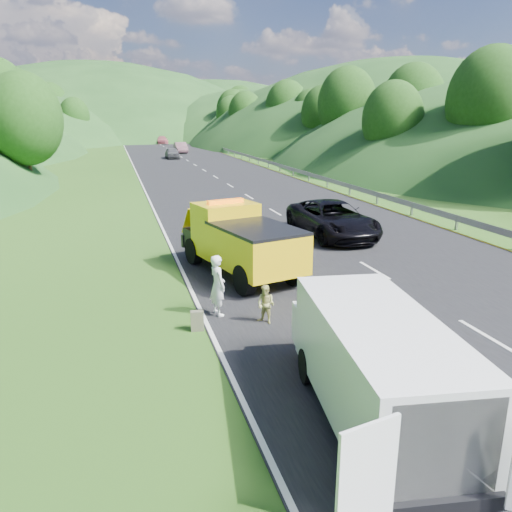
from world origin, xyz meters
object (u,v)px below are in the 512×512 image
object	(u,v)px
white_van	(375,362)
spare_tire	(430,487)
passing_suv	(332,236)
worker	(408,439)
child	(266,323)
woman	(218,315)
suitcase	(197,321)
tow_truck	(240,240)

from	to	relation	value
white_van	spare_tire	xyz separation A→B (m)	(0.05, -1.84, -1.22)
white_van	passing_suv	bearing A→B (deg)	76.77
spare_tire	worker	bearing A→B (deg)	73.67
spare_tire	passing_suv	xyz separation A→B (m)	(5.39, 15.76, 0.00)
spare_tire	passing_suv	bearing A→B (deg)	71.13
white_van	child	world-z (taller)	white_van
spare_tire	white_van	bearing A→B (deg)	91.42
worker	spare_tire	world-z (taller)	worker
woman	passing_suv	size ratio (longest dim) A/B	0.30
child	suitcase	xyz separation A→B (m)	(-1.90, 0.06, 0.28)
child	tow_truck	bearing A→B (deg)	133.55
passing_suv	child	bearing A→B (deg)	-125.36
suitcase	passing_suv	bearing A→B (deg)	48.46
woman	passing_suv	xyz separation A→B (m)	(7.17, 8.05, 0.00)
tow_truck	worker	distance (m)	10.33
worker	suitcase	size ratio (longest dim) A/B	2.98
white_van	worker	bearing A→B (deg)	-53.37
woman	passing_suv	bearing A→B (deg)	-54.77
white_van	spare_tire	world-z (taller)	white_van
child	woman	bearing A→B (deg)	-171.49
woman	worker	xyz separation A→B (m)	(2.12, -6.57, 0.00)
white_van	passing_suv	xyz separation A→B (m)	(5.44, 13.92, -1.22)
child	passing_suv	size ratio (longest dim) A/B	0.18
woman	child	distance (m)	1.50
passing_suv	worker	bearing A→B (deg)	-110.67
tow_truck	suitcase	distance (m)	5.22
suitcase	child	bearing A→B (deg)	-1.95
child	passing_suv	world-z (taller)	passing_suv
tow_truck	worker	size ratio (longest dim) A/B	3.82
woman	child	bearing A→B (deg)	-143.33
tow_truck	spare_tire	bearing A→B (deg)	-103.35
tow_truck	worker	world-z (taller)	tow_truck
tow_truck	worker	xyz separation A→B (m)	(0.55, -10.24, -1.25)
child	suitcase	world-z (taller)	suitcase
tow_truck	white_van	bearing A→B (deg)	-103.42
child	worker	size ratio (longest dim) A/B	0.66
white_van	child	distance (m)	5.09
tow_truck	woman	world-z (taller)	tow_truck
tow_truck	spare_tire	xyz separation A→B (m)	(0.21, -11.38, -1.25)
worker	passing_suv	world-z (taller)	same
child	spare_tire	xyz separation A→B (m)	(0.64, -6.75, 0.00)
child	white_van	bearing A→B (deg)	-34.31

